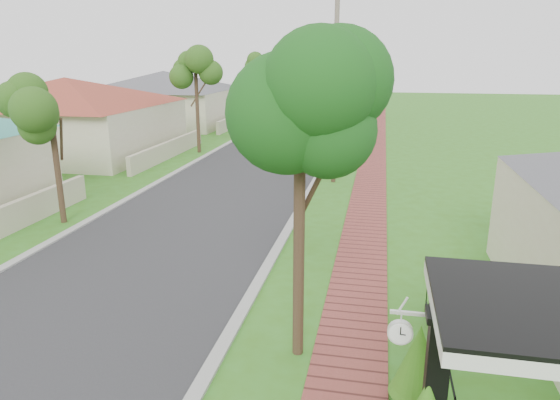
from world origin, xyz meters
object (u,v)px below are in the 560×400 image
Objects in this scene: near_tree at (300,127)px; station_clock at (401,330)px; parked_car_white at (335,130)px; utility_pole at (335,81)px; parked_car_red at (309,138)px.

near_tree is 8.96× the size of station_clock.
parked_car_white is at bearing 93.82° from near_tree.
utility_pole is 14.25× the size of station_clock.
utility_pole reaches higher than near_tree.
parked_car_white is at bearing 97.18° from station_clock.
parked_car_white is 29.34m from station_clock.
station_clock is (5.06, -25.63, 1.29)m from parked_car_red.
near_tree is 16.32m from utility_pole.
near_tree is at bearing -71.85° from parked_car_red.
parked_car_white is at bearing 94.71° from utility_pole.
station_clock is at bearing -48.43° from near_tree.
near_tree is (1.80, -26.99, 3.89)m from parked_car_white.
station_clock is at bearing -68.42° from parked_car_red.
parked_car_red is 8.56m from utility_pole.
parked_car_white is at bearing 78.38° from parked_car_red.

